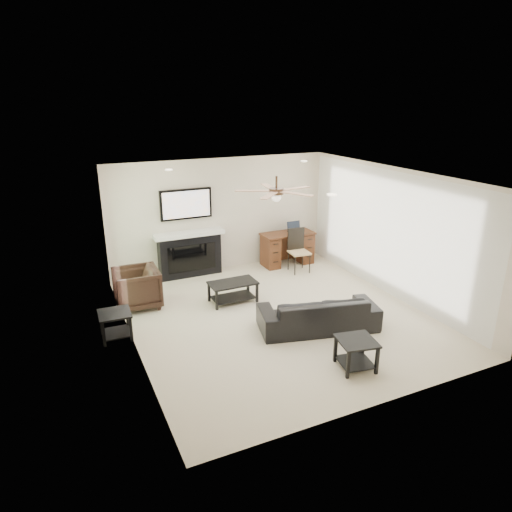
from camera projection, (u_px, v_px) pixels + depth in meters
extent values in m
plane|color=beige|center=(277.00, 316.00, 8.17)|extent=(5.50, 5.50, 0.00)
cube|color=white|center=(279.00, 177.00, 7.35)|extent=(5.00, 5.50, 0.04)
cube|color=beige|center=(221.00, 215.00, 10.12)|extent=(5.00, 0.04, 2.50)
cube|color=beige|center=(385.00, 317.00, 5.40)|extent=(5.00, 0.04, 2.50)
cube|color=beige|center=(129.00, 273.00, 6.77)|extent=(0.04, 5.50, 2.50)
cube|color=beige|center=(394.00, 233.00, 8.75)|extent=(0.04, 5.50, 2.50)
cube|color=silver|center=(388.00, 233.00, 8.82)|extent=(0.04, 5.10, 2.40)
cube|color=#93BC89|center=(116.00, 254.00, 8.17)|extent=(0.04, 1.80, 2.10)
cylinder|color=#382619|center=(276.00, 191.00, 7.52)|extent=(1.40, 1.40, 0.30)
imported|color=black|center=(318.00, 313.00, 7.66)|extent=(2.11, 1.22, 0.58)
imported|color=black|center=(137.00, 288.00, 8.45)|extent=(0.84, 0.82, 0.75)
cube|color=black|center=(233.00, 292.00, 8.71)|extent=(0.90, 0.50, 0.40)
cube|color=black|center=(356.00, 354.00, 6.55)|extent=(0.61, 0.61, 0.45)
cube|color=black|center=(116.00, 325.00, 7.38)|extent=(0.52, 0.52, 0.45)
cube|color=black|center=(189.00, 234.00, 9.75)|extent=(1.52, 0.34, 1.91)
cube|color=#3E210F|center=(287.00, 249.00, 10.64)|extent=(1.22, 0.56, 0.76)
cube|color=black|center=(299.00, 251.00, 10.13)|extent=(0.45, 0.47, 0.97)
cube|color=black|center=(296.00, 227.00, 10.54)|extent=(0.33, 0.24, 0.23)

